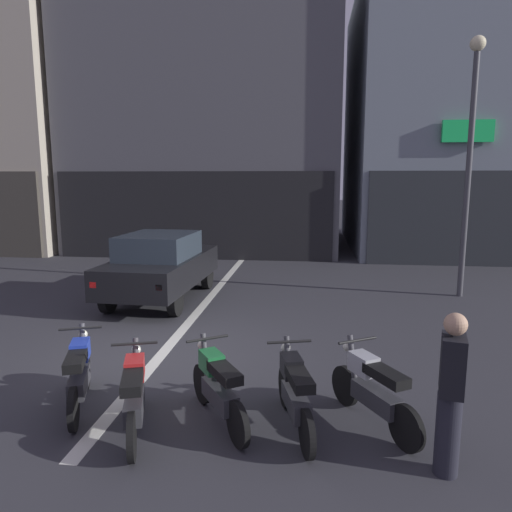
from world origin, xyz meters
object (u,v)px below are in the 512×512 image
at_px(motorcycle_green_row_centre, 218,386).
at_px(motorcycle_silver_row_rightmost, 373,389).
at_px(motorcycle_blue_row_leftmost, 79,373).
at_px(person_by_motorcycles, 451,394).
at_px(car_black_crossing_near, 161,264).
at_px(street_lamp, 471,141).
at_px(motorcycle_red_row_left_mid, 134,394).
at_px(motorcycle_black_row_right_mid, 295,392).

relative_size(motorcycle_green_row_centre, motorcycle_silver_row_rightmost, 0.98).
distance_m(motorcycle_blue_row_leftmost, person_by_motorcycles, 4.42).
bearing_deg(car_black_crossing_near, person_by_motorcycles, -51.80).
bearing_deg(person_by_motorcycles, motorcycle_silver_row_rightmost, 125.04).
relative_size(street_lamp, motorcycle_green_row_centre, 4.32).
xyz_separation_m(car_black_crossing_near, person_by_motorcycles, (4.95, -6.30, -0.03)).
relative_size(street_lamp, motorcycle_red_row_left_mid, 3.85).
height_order(street_lamp, motorcycle_silver_row_rightmost, street_lamp).
relative_size(motorcycle_blue_row_leftmost, person_by_motorcycles, 0.96).
relative_size(car_black_crossing_near, person_by_motorcycles, 2.50).
bearing_deg(motorcycle_black_row_right_mid, car_black_crossing_near, 121.40).
height_order(motorcycle_blue_row_leftmost, motorcycle_green_row_centre, same).
height_order(motorcycle_red_row_left_mid, motorcycle_green_row_centre, same).
distance_m(car_black_crossing_near, person_by_motorcycles, 8.01).
relative_size(motorcycle_blue_row_leftmost, motorcycle_black_row_right_mid, 0.98).
xyz_separation_m(motorcycle_blue_row_leftmost, motorcycle_silver_row_rightmost, (3.69, -0.03, 0.00)).
height_order(street_lamp, motorcycle_red_row_left_mid, street_lamp).
bearing_deg(motorcycle_black_row_right_mid, person_by_motorcycles, -24.39).
bearing_deg(car_black_crossing_near, motorcycle_green_row_centre, -65.89).
xyz_separation_m(street_lamp, motorcycle_blue_row_leftmost, (-6.72, -6.62, -3.37)).
bearing_deg(motorcycle_black_row_right_mid, motorcycle_red_row_left_mid, -171.49).
height_order(car_black_crossing_near, motorcycle_silver_row_rightmost, car_black_crossing_near).
height_order(motorcycle_red_row_left_mid, motorcycle_black_row_right_mid, same).
height_order(street_lamp, motorcycle_black_row_right_mid, street_lamp).
bearing_deg(motorcycle_blue_row_leftmost, motorcycle_red_row_left_mid, -27.78).
distance_m(motorcycle_red_row_left_mid, person_by_motorcycles, 3.43).
distance_m(car_black_crossing_near, motorcycle_silver_row_rightmost, 6.95).
height_order(motorcycle_blue_row_leftmost, motorcycle_black_row_right_mid, same).
relative_size(motorcycle_blue_row_leftmost, motorcycle_red_row_left_mid, 0.99).
height_order(motorcycle_green_row_centre, motorcycle_silver_row_rightmost, same).
relative_size(car_black_crossing_near, motorcycle_blue_row_leftmost, 2.62).
distance_m(car_black_crossing_near, motorcycle_black_row_right_mid, 6.57).
bearing_deg(motorcycle_black_row_right_mid, motorcycle_silver_row_rightmost, 11.17).
bearing_deg(car_black_crossing_near, street_lamp, 9.51).
bearing_deg(motorcycle_silver_row_rightmost, person_by_motorcycles, -54.96).
height_order(motorcycle_black_row_right_mid, motorcycle_silver_row_rightmost, same).
bearing_deg(motorcycle_green_row_centre, person_by_motorcycles, -16.63).
bearing_deg(motorcycle_blue_row_leftmost, motorcycle_silver_row_rightmost, -0.45).
bearing_deg(motorcycle_blue_row_leftmost, street_lamp, 44.60).
bearing_deg(motorcycle_green_row_centre, motorcycle_black_row_right_mid, -2.42).
bearing_deg(street_lamp, motorcycle_red_row_left_mid, -129.17).
bearing_deg(person_by_motorcycles, motorcycle_black_row_right_mid, 155.61).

